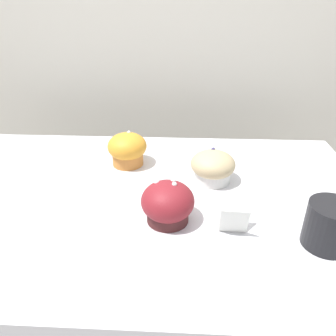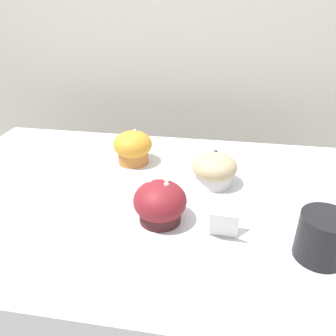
# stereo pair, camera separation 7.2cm
# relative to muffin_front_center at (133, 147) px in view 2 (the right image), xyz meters

# --- Properties ---
(wall_back) EXTENTS (3.20, 0.10, 1.80)m
(wall_back) POSITION_rel_muffin_front_center_xyz_m (0.06, 0.46, -0.09)
(wall_back) COLOR beige
(wall_back) RESTS_ON ground
(display_counter) EXTENTS (1.00, 0.64, 0.95)m
(display_counter) POSITION_rel_muffin_front_center_xyz_m (0.06, -0.14, -0.52)
(display_counter) COLOR silver
(display_counter) RESTS_ON ground
(muffin_front_center) EXTENTS (0.10, 0.10, 0.09)m
(muffin_front_center) POSITION_rel_muffin_front_center_xyz_m (0.00, 0.00, 0.00)
(muffin_front_center) COLOR #CB7C37
(muffin_front_center) RESTS_ON display_counter
(muffin_back_left) EXTENTS (0.10, 0.10, 0.07)m
(muffin_back_left) POSITION_rel_muffin_front_center_xyz_m (0.21, -0.07, -0.01)
(muffin_back_left) COLOR silver
(muffin_back_left) RESTS_ON display_counter
(muffin_back_right) EXTENTS (0.10, 0.10, 0.08)m
(muffin_back_right) POSITION_rel_muffin_front_center_xyz_m (0.11, -0.23, -0.00)
(muffin_back_right) COLOR #481F1F
(muffin_back_right) RESTS_ON display_counter
(coffee_cup) EXTENTS (0.12, 0.08, 0.08)m
(coffee_cup) POSITION_rel_muffin_front_center_xyz_m (0.39, -0.28, 0.00)
(coffee_cup) COLOR black
(coffee_cup) RESTS_ON display_counter
(price_card) EXTENTS (0.05, 0.04, 0.06)m
(price_card) POSITION_rel_muffin_front_center_xyz_m (0.23, -0.26, -0.01)
(price_card) COLOR white
(price_card) RESTS_ON display_counter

